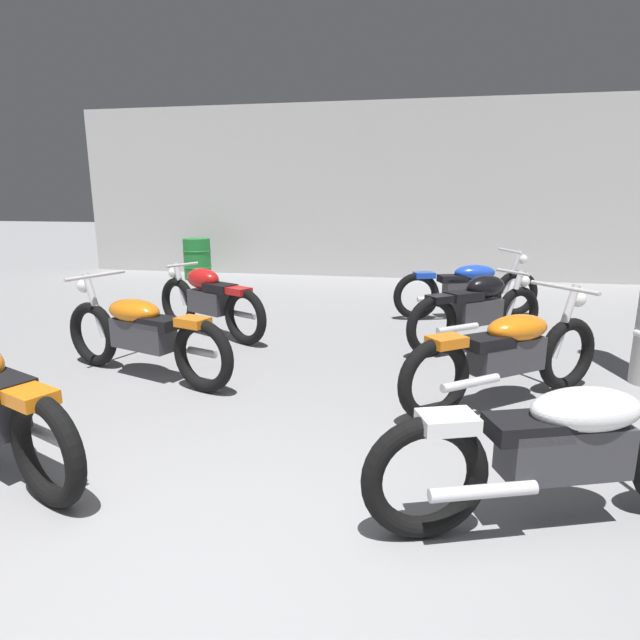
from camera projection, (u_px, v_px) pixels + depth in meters
ground_plane at (188, 599)px, 2.29m from camera, size 60.00×60.00×0.00m
back_wall at (379, 192)px, 11.00m from camera, size 13.31×0.24×3.60m
motorcycle_left_row_1 at (142, 332)px, 4.99m from camera, size 2.09×0.93×0.97m
motorcycle_left_row_2 at (209, 300)px, 6.52m from camera, size 1.79×1.03×0.88m
motorcycle_right_row_0 at (567, 446)px, 2.72m from camera, size 2.08×0.94×0.97m
motorcycle_right_row_1 at (508, 353)px, 4.34m from camera, size 1.78×1.42×0.97m
motorcycle_right_row_2 at (478, 310)px, 5.96m from camera, size 1.61×1.31×0.88m
motorcycle_right_row_3 at (468, 287)px, 7.48m from camera, size 2.09×0.93×0.97m
oil_drum at (197, 259)px, 11.01m from camera, size 0.59×0.59×0.85m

